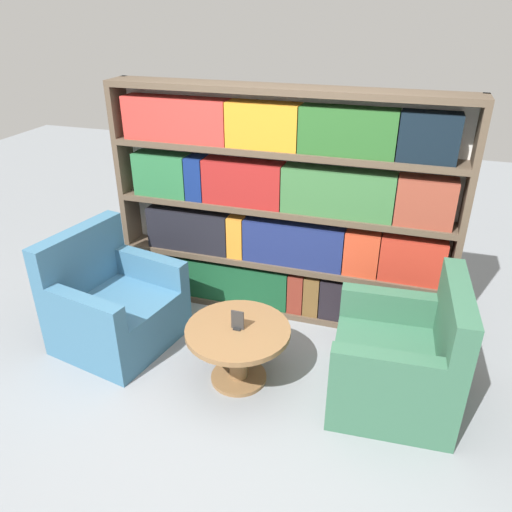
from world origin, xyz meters
TOP-DOWN VIEW (x-y plane):
  - ground_plane at (0.00, 0.00)m, footprint 14.00×14.00m
  - bookshelf at (0.01, 1.33)m, footprint 2.88×0.30m
  - armchair_left at (-1.16, 0.47)m, footprint 0.97×1.01m
  - armchair_right at (1.11, 0.46)m, footprint 0.87×0.92m
  - coffee_table at (-0.03, 0.31)m, footprint 0.76×0.76m
  - table_sign at (-0.03, 0.31)m, footprint 0.09×0.06m

SIDE VIEW (x-z plane):
  - ground_plane at x=0.00m, z-range 0.00..0.00m
  - armchair_left at x=-1.16m, z-range -0.16..0.78m
  - armchair_right at x=1.11m, z-range -0.16..0.78m
  - coffee_table at x=-0.03m, z-range 0.10..0.55m
  - table_sign at x=-0.03m, z-range 0.44..0.59m
  - bookshelf at x=0.01m, z-range -0.02..1.94m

